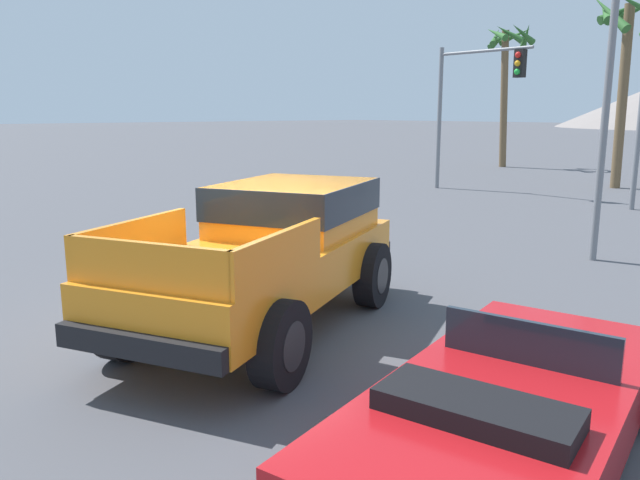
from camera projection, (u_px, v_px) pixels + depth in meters
ground_plane at (250, 321)px, 8.67m from camera, size 320.00×320.00×0.00m
orange_pickup_truck at (274, 245)px, 8.45m from camera, size 4.01×5.54×1.87m
red_convertible_car at (507, 411)px, 5.16m from camera, size 2.77×4.59×1.07m
traffic_light_main at (474, 89)px, 22.09m from camera, size 3.78×0.38×5.18m
street_lamp_post at (614, 16)px, 11.36m from camera, size 0.90×0.24×7.60m
palm_tree_short at (507, 61)px, 31.96m from camera, size 2.33×2.45×7.27m
palm_tree_leaning at (629, 42)px, 22.72m from camera, size 2.95×3.08×7.14m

